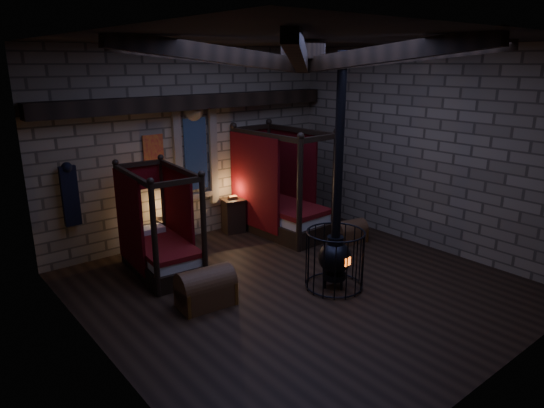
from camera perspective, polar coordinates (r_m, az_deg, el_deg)
room at (r=8.03m, az=3.17°, el=15.43°), size 7.02×7.02×4.29m
bed_left at (r=9.50m, az=-13.03°, el=-4.90°), size 1.16×1.99×2.00m
bed_right at (r=11.34m, az=0.94°, el=-0.40°), size 1.32×2.36×2.41m
trunk_left at (r=8.15m, az=-7.80°, el=-9.84°), size 0.96×0.67×0.67m
trunk_right at (r=10.95m, az=9.17°, el=-3.27°), size 0.77×0.56×0.51m
nightstand_left at (r=10.62m, az=-12.18°, el=-3.39°), size 0.44×0.42×0.82m
nightstand_right at (r=11.42m, az=-4.57°, el=-1.31°), size 0.60×0.58×0.87m
stove at (r=8.62m, az=7.41°, el=-5.87°), size 1.03×1.03×4.05m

